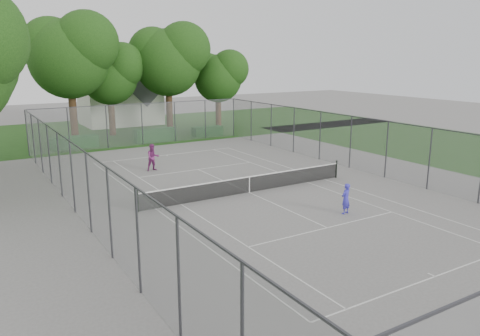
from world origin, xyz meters
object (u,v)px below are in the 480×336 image
girl_player (346,199)px  house (119,88)px  woman_player (153,157)px  tennis_net (249,184)px

girl_player → house: bearing=-102.8°
girl_player → woman_player: bearing=-82.6°
girl_player → woman_player: woman_player is taller
tennis_net → woman_player: bearing=109.0°
house → woman_player: 23.53m
house → woman_player: house is taller
woman_player → girl_player: bearing=-68.6°
tennis_net → woman_player: 8.13m
woman_player → house: bearing=79.4°
tennis_net → house: (2.33, 30.47, 3.50)m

